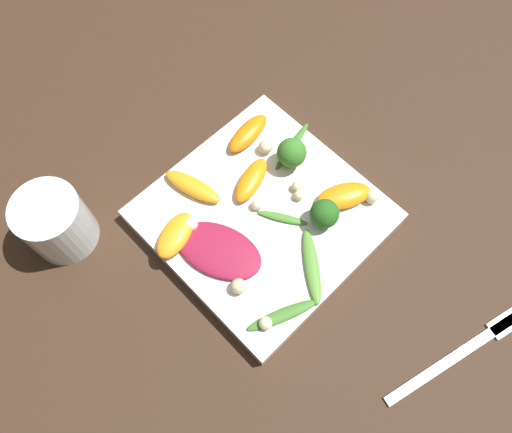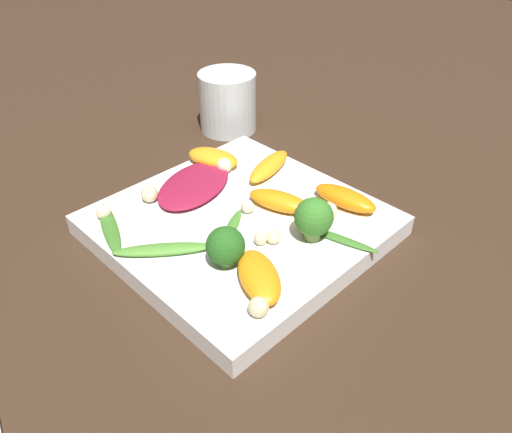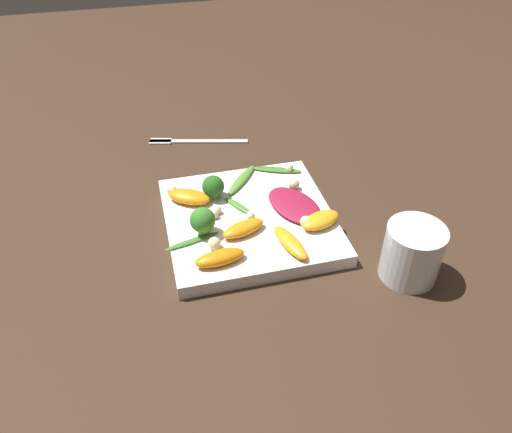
# 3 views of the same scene
# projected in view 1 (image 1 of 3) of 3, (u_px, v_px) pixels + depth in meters

# --- Properties ---
(ground_plane) EXTENTS (2.40, 2.40, 0.00)m
(ground_plane) POSITION_uv_depth(u_px,v_px,m) (263.00, 220.00, 0.63)
(ground_plane) COLOR #382619
(plate) EXTENTS (0.25, 0.25, 0.02)m
(plate) POSITION_uv_depth(u_px,v_px,m) (263.00, 216.00, 0.62)
(plate) COLOR white
(plate) RESTS_ON ground_plane
(drinking_glass) EXTENTS (0.08, 0.08, 0.08)m
(drinking_glass) POSITION_uv_depth(u_px,v_px,m) (56.00, 223.00, 0.59)
(drinking_glass) COLOR white
(drinking_glass) RESTS_ON ground_plane
(fork) EXTENTS (0.19, 0.06, 0.01)m
(fork) POSITION_uv_depth(u_px,v_px,m) (471.00, 346.00, 0.56)
(fork) COLOR silver
(fork) RESTS_ON ground_plane
(radicchio_leaf_0) EXTENTS (0.10, 0.12, 0.01)m
(radicchio_leaf_0) POSITION_uv_depth(u_px,v_px,m) (220.00, 251.00, 0.59)
(radicchio_leaf_0) COLOR maroon
(radicchio_leaf_0) RESTS_ON plate
(orange_segment_0) EXTENTS (0.07, 0.05, 0.02)m
(orange_segment_0) POSITION_uv_depth(u_px,v_px,m) (251.00, 180.00, 0.62)
(orange_segment_0) COLOR orange
(orange_segment_0) RESTS_ON plate
(orange_segment_1) EXTENTS (0.04, 0.08, 0.02)m
(orange_segment_1) POSITION_uv_depth(u_px,v_px,m) (193.00, 187.00, 0.62)
(orange_segment_1) COLOR orange
(orange_segment_1) RESTS_ON plate
(orange_segment_2) EXTENTS (0.07, 0.04, 0.02)m
(orange_segment_2) POSITION_uv_depth(u_px,v_px,m) (248.00, 133.00, 0.65)
(orange_segment_2) COLOR orange
(orange_segment_2) RESTS_ON plate
(orange_segment_3) EXTENTS (0.07, 0.05, 0.02)m
(orange_segment_3) POSITION_uv_depth(u_px,v_px,m) (175.00, 235.00, 0.59)
(orange_segment_3) COLOR orange
(orange_segment_3) RESTS_ON plate
(orange_segment_4) EXTENTS (0.08, 0.06, 0.02)m
(orange_segment_4) POSITION_uv_depth(u_px,v_px,m) (344.00, 196.00, 0.61)
(orange_segment_4) COLOR orange
(orange_segment_4) RESTS_ON plate
(broccoli_floret_0) EXTENTS (0.04, 0.04, 0.04)m
(broccoli_floret_0) POSITION_uv_depth(u_px,v_px,m) (324.00, 214.00, 0.59)
(broccoli_floret_0) COLOR #84AD5B
(broccoli_floret_0) RESTS_ON plate
(broccoli_floret_1) EXTENTS (0.04, 0.04, 0.04)m
(broccoli_floret_1) POSITION_uv_depth(u_px,v_px,m) (292.00, 153.00, 0.62)
(broccoli_floret_1) COLOR #7A9E51
(broccoli_floret_1) RESTS_ON plate
(arugula_sprig_0) EXTENTS (0.07, 0.08, 0.01)m
(arugula_sprig_0) POSITION_uv_depth(u_px,v_px,m) (312.00, 266.00, 0.58)
(arugula_sprig_0) COLOR #518E33
(arugula_sprig_0) RESTS_ON plate
(arugula_sprig_1) EXTENTS (0.04, 0.06, 0.01)m
(arugula_sprig_1) POSITION_uv_depth(u_px,v_px,m) (282.00, 218.00, 0.61)
(arugula_sprig_1) COLOR #47842D
(arugula_sprig_1) RESTS_ON plate
(arugula_sprig_2) EXTENTS (0.09, 0.05, 0.01)m
(arugula_sprig_2) POSITION_uv_depth(u_px,v_px,m) (283.00, 315.00, 0.56)
(arugula_sprig_2) COLOR #3D7528
(arugula_sprig_2) RESTS_ON plate
(arugula_sprig_3) EXTENTS (0.08, 0.03, 0.00)m
(arugula_sprig_3) POSITION_uv_depth(u_px,v_px,m) (292.00, 146.00, 0.65)
(arugula_sprig_3) COLOR #3D7528
(arugula_sprig_3) RESTS_ON plate
(macadamia_nut_0) EXTENTS (0.01, 0.01, 0.01)m
(macadamia_nut_0) POSITION_uv_depth(u_px,v_px,m) (257.00, 205.00, 0.61)
(macadamia_nut_0) COLOR beige
(macadamia_nut_0) RESTS_ON plate
(macadamia_nut_1) EXTENTS (0.02, 0.02, 0.02)m
(macadamia_nut_1) POSITION_uv_depth(u_px,v_px,m) (266.00, 147.00, 0.64)
(macadamia_nut_1) COLOR beige
(macadamia_nut_1) RESTS_ON plate
(macadamia_nut_2) EXTENTS (0.02, 0.02, 0.02)m
(macadamia_nut_2) POSITION_uv_depth(u_px,v_px,m) (266.00, 323.00, 0.55)
(macadamia_nut_2) COLOR beige
(macadamia_nut_2) RESTS_ON plate
(macadamia_nut_3) EXTENTS (0.02, 0.02, 0.02)m
(macadamia_nut_3) POSITION_uv_depth(u_px,v_px,m) (191.00, 224.00, 0.60)
(macadamia_nut_3) COLOR beige
(macadamia_nut_3) RESTS_ON plate
(macadamia_nut_4) EXTENTS (0.01, 0.01, 0.01)m
(macadamia_nut_4) POSITION_uv_depth(u_px,v_px,m) (297.00, 186.00, 0.62)
(macadamia_nut_4) COLOR beige
(macadamia_nut_4) RESTS_ON plate
(macadamia_nut_5) EXTENTS (0.01, 0.01, 0.01)m
(macadamia_nut_5) POSITION_uv_depth(u_px,v_px,m) (299.00, 195.00, 0.61)
(macadamia_nut_5) COLOR beige
(macadamia_nut_5) RESTS_ON plate
(macadamia_nut_6) EXTENTS (0.02, 0.02, 0.02)m
(macadamia_nut_6) POSITION_uv_depth(u_px,v_px,m) (372.00, 197.00, 0.61)
(macadamia_nut_6) COLOR beige
(macadamia_nut_6) RESTS_ON plate
(macadamia_nut_7) EXTENTS (0.02, 0.02, 0.02)m
(macadamia_nut_7) POSITION_uv_depth(u_px,v_px,m) (238.00, 286.00, 0.56)
(macadamia_nut_7) COLOR beige
(macadamia_nut_7) RESTS_ON plate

